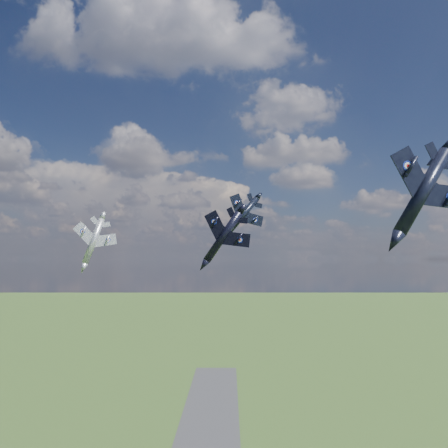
# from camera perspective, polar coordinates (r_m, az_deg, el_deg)

# --- Properties ---
(jet_lead_navy) EXTENTS (12.52, 15.65, 8.08)m
(jet_lead_navy) POSITION_cam_1_polar(r_m,az_deg,el_deg) (75.34, -0.12, -1.64)
(jet_lead_navy) COLOR black
(jet_right_navy) EXTENTS (13.34, 16.76, 8.49)m
(jet_right_navy) POSITION_cam_1_polar(r_m,az_deg,el_deg) (51.88, 24.55, 3.88)
(jet_right_navy) COLOR black
(jet_high_navy) EXTENTS (13.75, 16.84, 9.13)m
(jet_high_navy) POSITION_cam_1_polar(r_m,az_deg,el_deg) (99.10, 2.43, 1.14)
(jet_high_navy) COLOR black
(jet_left_silver) EXTENTS (13.71, 15.43, 5.41)m
(jet_left_silver) POSITION_cam_1_polar(r_m,az_deg,el_deg) (89.02, -16.69, -2.14)
(jet_left_silver) COLOR #93959C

